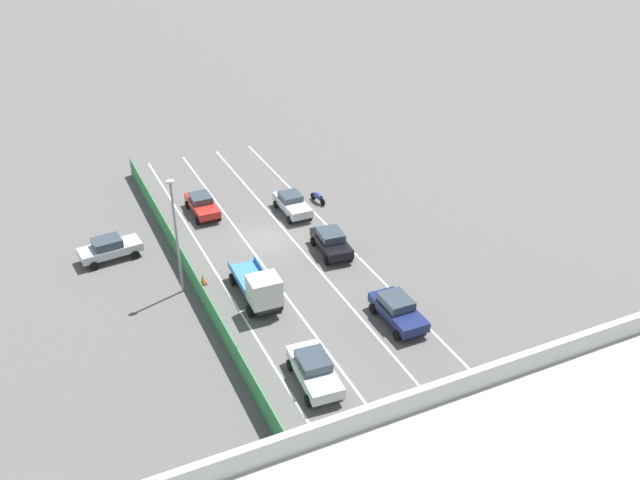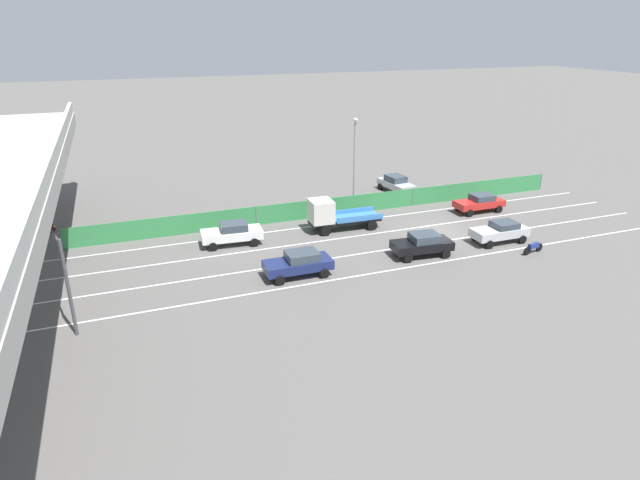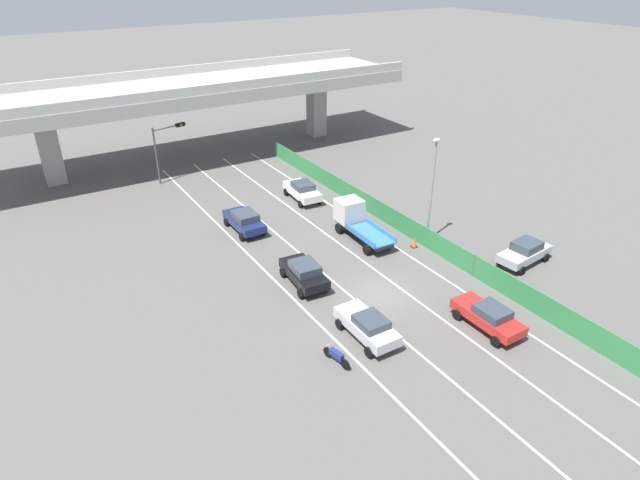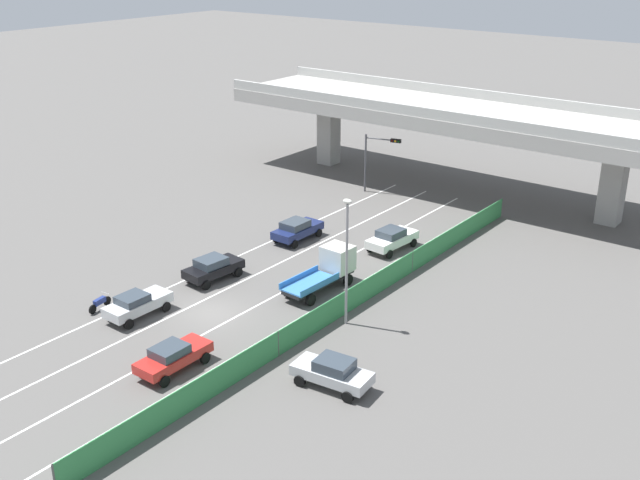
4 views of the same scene
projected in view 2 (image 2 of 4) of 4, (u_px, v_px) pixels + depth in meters
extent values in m
plane|color=#565451|center=(439.00, 233.00, 42.43)|extent=(300.00, 300.00, 0.00)
cube|color=silver|center=(405.00, 268.00, 36.23)|extent=(0.14, 47.59, 0.01)
cube|color=silver|center=(383.00, 250.00, 39.09)|extent=(0.14, 47.59, 0.01)
cube|color=silver|center=(364.00, 235.00, 41.94)|extent=(0.14, 47.59, 0.01)
cube|color=silver|center=(347.00, 222.00, 44.79)|extent=(0.14, 47.59, 0.01)
cube|color=#B2B2AD|center=(52.00, 159.00, 30.68)|extent=(45.42, 0.30, 0.90)
cube|color=#A09E99|center=(7.00, 185.00, 43.42)|extent=(1.76, 1.76, 6.44)
cube|color=#338447|center=(338.00, 206.00, 46.15)|extent=(0.06, 43.59, 1.60)
cylinder|color=#4C514C|center=(541.00, 182.00, 53.35)|extent=(0.10, 0.10, 1.60)
cylinder|color=#4C514C|center=(412.00, 197.00, 48.55)|extent=(0.10, 0.10, 1.60)
cylinder|color=#4C514C|center=(256.00, 216.00, 43.75)|extent=(0.10, 0.10, 1.60)
cylinder|color=#4C514C|center=(61.00, 239.00, 38.95)|extent=(0.10, 0.10, 1.60)
cube|color=#B7BABC|center=(499.00, 232.00, 40.31)|extent=(1.79, 4.34, 0.63)
cube|color=#333D47|center=(505.00, 225.00, 40.23)|extent=(1.55, 1.79, 0.46)
cylinder|color=black|center=(489.00, 245.00, 39.26)|extent=(0.23, 0.64, 0.64)
cylinder|color=black|center=(475.00, 237.00, 40.77)|extent=(0.23, 0.64, 0.64)
cylinder|color=black|center=(522.00, 240.00, 40.20)|extent=(0.23, 0.64, 0.64)
cylinder|color=black|center=(507.00, 232.00, 41.72)|extent=(0.23, 0.64, 0.64)
cube|color=black|center=(422.00, 245.00, 37.93)|extent=(2.20, 4.37, 0.61)
cube|color=#333D47|center=(425.00, 237.00, 37.76)|extent=(1.78, 2.10, 0.55)
cylinder|color=black|center=(408.00, 258.00, 36.92)|extent=(0.28, 0.66, 0.64)
cylinder|color=black|center=(398.00, 249.00, 38.56)|extent=(0.28, 0.66, 0.64)
cylinder|color=black|center=(446.00, 254.00, 37.64)|extent=(0.28, 0.66, 0.64)
cylinder|color=black|center=(434.00, 245.00, 39.28)|extent=(0.28, 0.66, 0.64)
cube|color=silver|center=(232.00, 234.00, 39.89)|extent=(2.15, 4.59, 0.64)
cube|color=#333D47|center=(234.00, 226.00, 39.72)|extent=(1.74, 2.05, 0.54)
cylinder|color=black|center=(213.00, 247.00, 38.86)|extent=(0.27, 0.66, 0.64)
cylinder|color=black|center=(210.00, 238.00, 40.47)|extent=(0.27, 0.66, 0.64)
cylinder|color=black|center=(254.00, 242.00, 39.65)|extent=(0.27, 0.66, 0.64)
cylinder|color=black|center=(250.00, 234.00, 41.27)|extent=(0.27, 0.66, 0.64)
cube|color=navy|center=(298.00, 265.00, 34.83)|extent=(1.86, 4.42, 0.61)
cube|color=#333D47|center=(302.00, 256.00, 34.71)|extent=(1.63, 2.05, 0.56)
cylinder|color=black|center=(280.00, 281.00, 33.71)|extent=(0.22, 0.64, 0.64)
cylinder|color=black|center=(272.00, 269.00, 35.31)|extent=(0.22, 0.64, 0.64)
cylinder|color=black|center=(324.00, 273.00, 34.69)|extent=(0.22, 0.64, 0.64)
cylinder|color=black|center=(315.00, 262.00, 36.29)|extent=(0.22, 0.64, 0.64)
cube|color=red|center=(479.00, 203.00, 46.96)|extent=(1.74, 4.42, 0.57)
cube|color=#333D47|center=(482.00, 197.00, 46.85)|extent=(1.52, 1.87, 0.50)
cylinder|color=black|center=(470.00, 213.00, 45.87)|extent=(0.22, 0.64, 0.64)
cylinder|color=black|center=(458.00, 207.00, 47.37)|extent=(0.22, 0.64, 0.64)
cylinder|color=black|center=(499.00, 209.00, 46.87)|extent=(0.22, 0.64, 0.64)
cylinder|color=black|center=(486.00, 204.00, 48.37)|extent=(0.22, 0.64, 0.64)
cube|color=black|center=(345.00, 220.00, 42.98)|extent=(1.76, 5.84, 0.25)
cube|color=beige|center=(321.00, 211.00, 42.01)|extent=(1.98, 1.81, 1.76)
cube|color=#3875BC|center=(356.00, 217.00, 43.20)|extent=(2.07, 3.97, 0.10)
cube|color=#3875BC|center=(360.00, 218.00, 42.31)|extent=(0.23, 3.90, 0.40)
cube|color=#3875BC|center=(352.00, 211.00, 43.93)|extent=(0.23, 3.90, 0.40)
cylinder|color=black|center=(326.00, 231.00, 41.68)|extent=(0.29, 0.81, 0.80)
cylinder|color=black|center=(318.00, 223.00, 43.36)|extent=(0.29, 0.81, 0.80)
cylinder|color=black|center=(372.00, 225.00, 42.84)|extent=(0.29, 0.81, 0.80)
cylinder|color=black|center=(363.00, 218.00, 44.53)|extent=(0.29, 0.81, 0.80)
cylinder|color=black|center=(527.00, 251.00, 38.17)|extent=(0.21, 0.61, 0.60)
cylinder|color=black|center=(539.00, 247.00, 38.83)|extent=(0.21, 0.61, 0.60)
cube|color=navy|center=(534.00, 246.00, 38.39)|extent=(0.45, 0.95, 0.36)
cylinder|color=#B2B2B2|center=(529.00, 243.00, 37.99)|extent=(0.59, 0.14, 0.03)
cube|color=#B2B5B7|center=(396.00, 185.00, 52.48)|extent=(4.44, 2.20, 0.58)
cube|color=#333D47|center=(396.00, 179.00, 52.38)|extent=(2.06, 1.73, 0.59)
cylinder|color=black|center=(412.00, 192.00, 51.81)|extent=(0.66, 0.29, 0.64)
cylinder|color=black|center=(397.00, 194.00, 51.07)|extent=(0.66, 0.29, 0.64)
cylinder|color=black|center=(395.00, 184.00, 54.22)|extent=(0.66, 0.29, 0.64)
cylinder|color=black|center=(380.00, 187.00, 53.48)|extent=(0.66, 0.29, 0.64)
cylinder|color=#47474C|center=(68.00, 289.00, 27.39)|extent=(0.18, 0.18, 5.43)
cylinder|color=#47474C|center=(54.00, 235.00, 27.73)|extent=(3.13, 0.83, 0.12)
cube|color=black|center=(50.00, 228.00, 28.72)|extent=(1.00, 0.49, 0.32)
sphere|color=#390706|center=(55.00, 229.00, 28.57)|extent=(0.20, 0.20, 0.20)
sphere|color=#EFA319|center=(54.00, 227.00, 28.80)|extent=(0.20, 0.20, 0.20)
sphere|color=black|center=(53.00, 226.00, 29.03)|extent=(0.20, 0.20, 0.20)
cylinder|color=gray|center=(354.00, 167.00, 46.24)|extent=(0.16, 0.16, 7.75)
ellipsoid|color=silver|center=(355.00, 120.00, 44.75)|extent=(0.60, 0.36, 0.28)
cone|color=orange|center=(363.00, 211.00, 46.37)|extent=(0.36, 0.36, 0.74)
cube|color=black|center=(363.00, 214.00, 46.50)|extent=(0.47, 0.47, 0.03)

